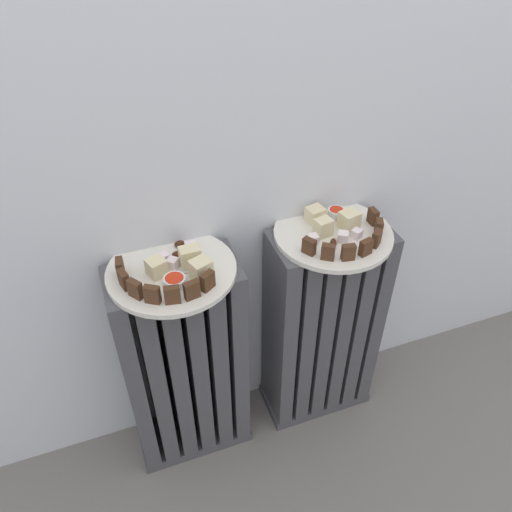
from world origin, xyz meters
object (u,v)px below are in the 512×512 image
jam_bowl_left (175,281)px  fork (185,279)px  radiator_right (322,328)px  plate_left (172,270)px  plate_right (333,234)px  radiator_left (185,367)px  jam_bowl_right (336,213)px

jam_bowl_left → fork: jam_bowl_left is taller
radiator_right → plate_left: plate_left is taller
radiator_right → jam_bowl_left: size_ratio=13.65×
plate_right → fork: size_ratio=3.02×
plate_left → fork: bearing=-65.7°
plate_left → radiator_left: bearing=0.0°
plate_right → jam_bowl_right: (0.03, 0.05, 0.02)m
plate_left → jam_bowl_left: 0.06m
jam_bowl_right → radiator_right: bearing=-121.8°
plate_right → jam_bowl_left: (-0.40, -0.06, 0.02)m
radiator_right → jam_bowl_right: 0.36m
radiator_right → jam_bowl_right: size_ratio=15.79×
plate_left → jam_bowl_right: (0.42, 0.05, 0.02)m
plate_left → jam_bowl_left: size_ratio=6.06×
plate_left → jam_bowl_left: jam_bowl_left is taller
radiator_left → plate_left: (-0.00, 0.00, 0.33)m
radiator_right → jam_bowl_right: (0.03, 0.05, 0.35)m
radiator_right → plate_left: (-0.39, 0.00, 0.33)m
jam_bowl_right → radiator_left: bearing=-173.3°
plate_left → plate_right: (0.39, 0.00, 0.00)m
jam_bowl_left → radiator_right: bearing=8.1°
plate_left → plate_right: same height
radiator_right → jam_bowl_left: jam_bowl_left is taller
plate_left → fork: 0.05m
radiator_right → fork: 0.51m
jam_bowl_left → jam_bowl_right: 0.44m
radiator_right → fork: size_ratio=6.81×
jam_bowl_right → plate_left: bearing=-173.3°
radiator_left → radiator_right: size_ratio=1.00×
radiator_left → fork: bearing=-65.7°
radiator_left → radiator_right: same height
radiator_left → jam_bowl_right: (0.42, 0.05, 0.35)m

